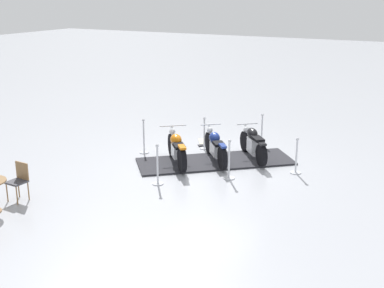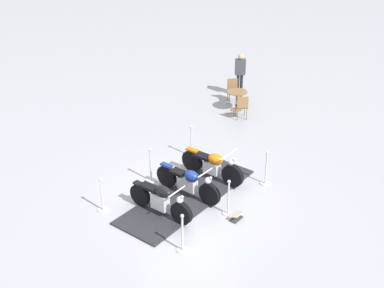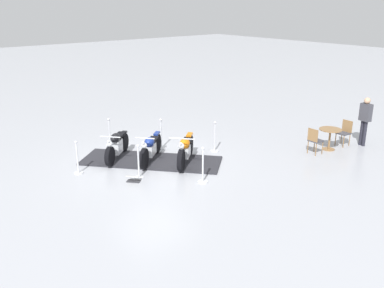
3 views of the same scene
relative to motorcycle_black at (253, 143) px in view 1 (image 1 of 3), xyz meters
The scene contains 13 objects.
ground_plane 1.24m from the motorcycle_black, 138.49° to the right, with size 80.00×80.00×0.00m, color #A8AAB2.
display_platform 1.23m from the motorcycle_black, 138.49° to the right, with size 4.48×1.51×0.05m, color #28282D.
motorcycle_black is the anchor object (origin of this frame).
motorcycle_navy 1.14m from the motorcycle_black, 140.12° to the right, with size 1.47×1.73×0.95m.
motorcycle_copper 2.28m from the motorcycle_black, 139.59° to the right, with size 1.48×1.69×0.99m.
stanchion_left_mid 1.79m from the motorcycle_black, 89.23° to the right, with size 0.33×0.33×1.08m.
stanchion_left_rear 3.34m from the motorcycle_black, 115.28° to the right, with size 0.29×0.29×1.08m.
stanchion_right_front 1.54m from the motorcycle_black, 100.51° to the left, with size 0.29×0.29×1.04m.
stanchion_left_front 1.58m from the motorcycle_black, 20.50° to the right, with size 0.31×0.31×1.01m.
stanchion_right_mid 1.75m from the motorcycle_black, behind, with size 0.28×0.28×1.03m.
stanchion_right_rear 3.32m from the motorcycle_black, 163.23° to the right, with size 0.30×0.30×1.07m.
info_placard 2.00m from the motorcycle_black, 163.41° to the left, with size 0.44×0.43×0.22m.
cafe_chair_across_table 6.60m from the motorcycle_black, 124.96° to the right, with size 0.42×0.42×0.91m.
Camera 1 is at (5.92, -12.70, 4.80)m, focal length 47.64 mm.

